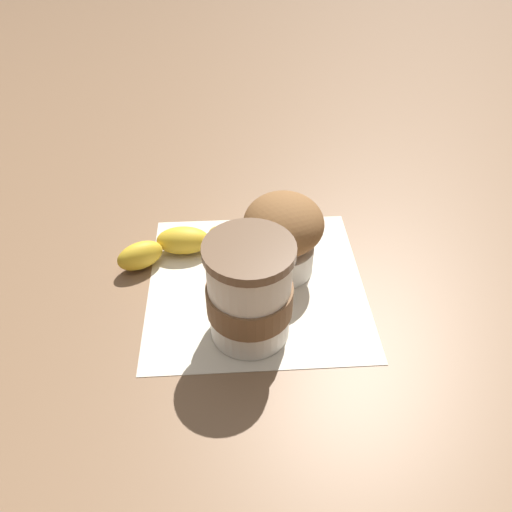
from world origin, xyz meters
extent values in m
plane|color=brown|center=(0.00, 0.00, 0.00)|extent=(3.00, 3.00, 0.00)
cube|color=beige|center=(0.00, 0.00, 0.00)|extent=(0.32, 0.32, 0.00)
cylinder|color=silver|center=(-0.07, 0.03, 0.06)|extent=(0.08, 0.08, 0.11)
cylinder|color=brown|center=(-0.07, 0.03, 0.12)|extent=(0.09, 0.09, 0.01)
cylinder|color=brown|center=(-0.07, 0.03, 0.05)|extent=(0.09, 0.09, 0.03)
cylinder|color=white|center=(0.01, -0.04, 0.02)|extent=(0.08, 0.08, 0.04)
ellipsoid|color=brown|center=(0.01, -0.04, 0.07)|extent=(0.09, 0.09, 0.07)
ellipsoid|color=gold|center=(0.07, 0.01, 0.02)|extent=(0.06, 0.06, 0.04)
ellipsoid|color=gold|center=(0.09, 0.07, 0.02)|extent=(0.05, 0.08, 0.04)
ellipsoid|color=gold|center=(0.08, 0.12, 0.02)|extent=(0.04, 0.06, 0.04)
camera|label=1|loc=(-0.41, 0.15, 0.42)|focal=35.00mm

